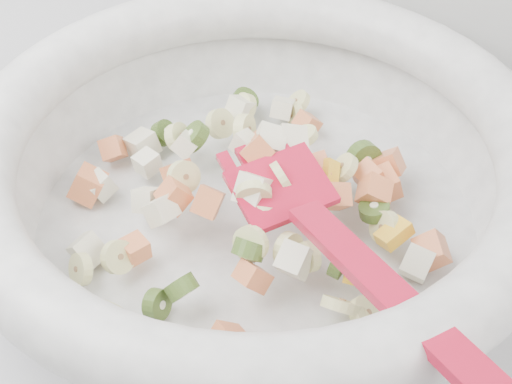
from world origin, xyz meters
The scene contains 1 object.
mixing_bowl centered at (0.09, 1.48, 0.97)m, with size 0.46×0.44×0.13m.
Camera 1 is at (0.32, 1.12, 1.35)m, focal length 55.00 mm.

